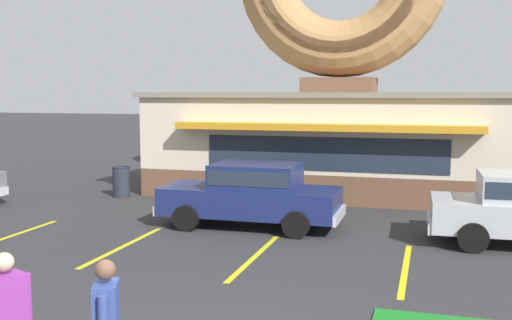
{
  "coord_description": "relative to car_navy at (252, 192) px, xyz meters",
  "views": [
    {
      "loc": [
        2.73,
        -6.47,
        3.34
      ],
      "look_at": [
        -0.65,
        5.0,
        2.0
      ],
      "focal_mm": 42.0,
      "sensor_mm": 36.0,
      "label": 1
    }
  ],
  "objects": [
    {
      "name": "donut_shop_building",
      "position": [
        1.18,
        6.3,
        2.87
      ],
      "size": [
        12.3,
        6.75,
        10.96
      ],
      "color": "brown",
      "rests_on": "ground"
    },
    {
      "name": "car_navy",
      "position": [
        0.0,
        0.0,
        0.0
      ],
      "size": [
        4.57,
        2.0,
        1.6
      ],
      "color": "navy",
      "rests_on": "ground"
    },
    {
      "name": "pedestrian_hooded_kid",
      "position": [
        -0.17,
        -8.8,
        0.02
      ],
      "size": [
        0.37,
        0.55,
        1.62
      ],
      "color": "#7F7056",
      "rests_on": "ground"
    },
    {
      "name": "trash_bin",
      "position": [
        -5.35,
        3.03,
        -0.37
      ],
      "size": [
        0.57,
        0.57,
        0.97
      ],
      "color": "#232833",
      "rests_on": "ground"
    },
    {
      "name": "parking_stripe_far_left",
      "position": [
        -5.15,
        -2.64,
        -0.87
      ],
      "size": [
        0.12,
        3.6,
        0.01
      ],
      "primitive_type": "cube",
      "color": "yellow",
      "rests_on": "ground"
    },
    {
      "name": "parking_stripe_left",
      "position": [
        -2.15,
        -2.64,
        -0.87
      ],
      "size": [
        0.12,
        3.6,
        0.01
      ],
      "primitive_type": "cube",
      "color": "yellow",
      "rests_on": "ground"
    },
    {
      "name": "parking_stripe_mid_left",
      "position": [
        0.85,
        -2.64,
        -0.87
      ],
      "size": [
        0.12,
        3.6,
        0.01
      ],
      "primitive_type": "cube",
      "color": "yellow",
      "rests_on": "ground"
    },
    {
      "name": "parking_stripe_centre",
      "position": [
        3.85,
        -2.64,
        -0.87
      ],
      "size": [
        0.12,
        3.6,
        0.01
      ],
      "primitive_type": "cube",
      "color": "yellow",
      "rests_on": "ground"
    }
  ]
}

